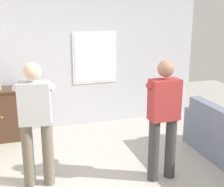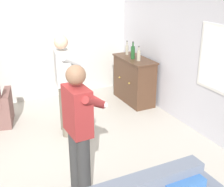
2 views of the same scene
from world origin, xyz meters
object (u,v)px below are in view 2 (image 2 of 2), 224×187
at_px(bottle_wine_green, 139,55).
at_px(bottle_liquor_amber, 127,50).
at_px(sideboard_cabinet, 134,80).
at_px(bottle_spirits_clear, 133,52).
at_px(person_standing_right, 79,128).
at_px(person_standing_left, 64,81).

relative_size(bottle_wine_green, bottle_liquor_amber, 0.99).
bearing_deg(sideboard_cabinet, bottle_spirits_clear, -71.42).
height_order(sideboard_cabinet, bottle_liquor_amber, bottle_liquor_amber).
xyz_separation_m(sideboard_cabinet, bottle_wine_green, (0.20, -0.03, 0.58)).
relative_size(sideboard_cabinet, bottle_spirits_clear, 3.08).
bearing_deg(bottle_wine_green, person_standing_right, -43.91).
bearing_deg(person_standing_left, bottle_liquor_amber, 120.40).
distance_m(sideboard_cabinet, person_standing_right, 3.16).
xyz_separation_m(bottle_liquor_amber, person_standing_left, (1.01, -1.72, -0.11)).
bearing_deg(person_standing_left, bottle_wine_green, 106.11).
height_order(sideboard_cabinet, person_standing_right, person_standing_right).
height_order(sideboard_cabinet, bottle_wine_green, bottle_wine_green).
bearing_deg(person_standing_right, sideboard_cabinet, 138.29).
height_order(sideboard_cabinet, bottle_spirits_clear, bottle_spirits_clear).
relative_size(sideboard_cabinet, bottle_liquor_amber, 3.61).
height_order(bottle_wine_green, bottle_spirits_clear, bottle_spirits_clear).
bearing_deg(bottle_wine_green, bottle_spirits_clear, -172.21).
height_order(person_standing_left, person_standing_right, same).
xyz_separation_m(sideboard_cabinet, bottle_spirits_clear, (0.02, -0.06, 0.60)).
distance_m(sideboard_cabinet, bottle_spirits_clear, 0.61).
bearing_deg(bottle_spirits_clear, bottle_liquor_amber, 171.73).
xyz_separation_m(sideboard_cabinet, person_standing_left, (0.69, -1.73, 0.47)).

